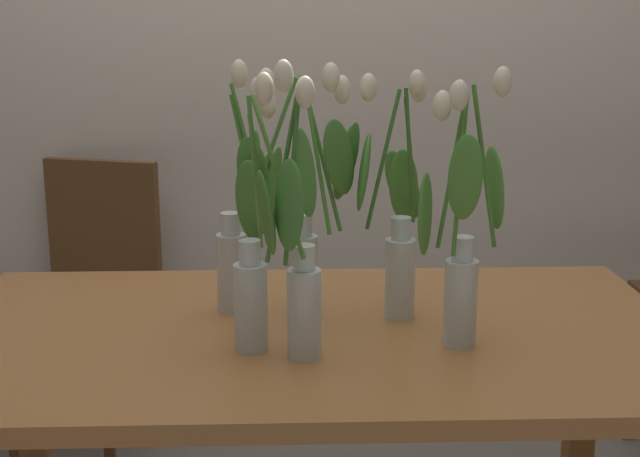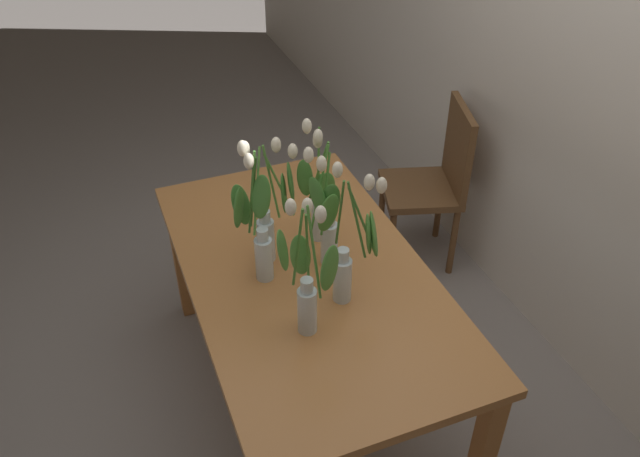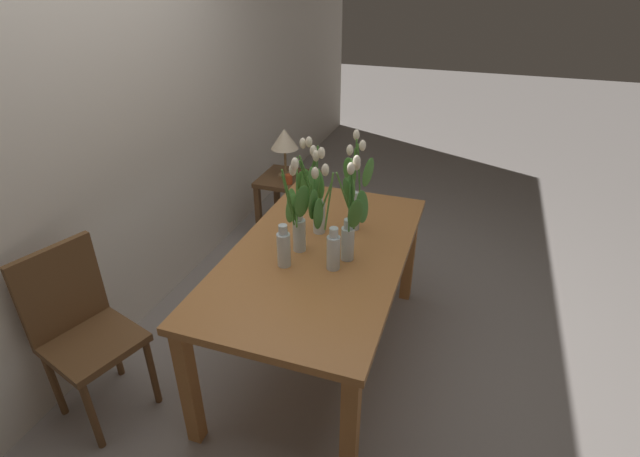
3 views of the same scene
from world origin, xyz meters
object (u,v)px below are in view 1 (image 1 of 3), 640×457
Objects in this scene: dining_table at (314,368)px; tulip_vase_4 at (397,226)px; tulip_vase_2 at (243,237)px; tulip_vase_3 at (306,220)px; tulip_vase_1 at (259,246)px; dining_chair at (92,287)px; tulip_vase_0 at (296,270)px; tulip_vase_5 at (462,246)px.

tulip_vase_4 reaches higher than dining_table.
tulip_vase_2 is 0.97× the size of tulip_vase_3.
tulip_vase_1 reaches higher than dining_table.
dining_chair reaches higher than dining_table.
tulip_vase_1 is at bearing -79.01° from tulip_vase_2.
tulip_vase_0 is 0.26m from tulip_vase_3.
tulip_vase_5 reaches higher than tulip_vase_4.
tulip_vase_5 is 0.61× the size of dining_chair.
dining_table is 0.32m from tulip_vase_3.
tulip_vase_1 is 0.20m from tulip_vase_3.
tulip_vase_1 is 1.01× the size of tulip_vase_2.
tulip_vase_1 reaches higher than dining_chair.
tulip_vase_3 is (0.10, 0.18, 0.01)m from tulip_vase_1.
dining_chair is (-0.89, 0.91, -0.42)m from tulip_vase_4.
tulip_vase_0 is at bearing -68.98° from tulip_vase_2.
tulip_vase_1 reaches higher than tulip_vase_4.
tulip_vase_3 is (0.03, 0.26, 0.04)m from tulip_vase_0.
dining_chair is at bearing 118.33° from tulip_vase_1.
tulip_vase_5 is at bearing -26.86° from tulip_vase_2.
tulip_vase_5 reaches higher than dining_table.
tulip_vase_3 reaches higher than tulip_vase_1.
tulip_vase_4 is at bearing -4.52° from tulip_vase_2.
tulip_vase_1 is 0.36m from tulip_vase_4.
tulip_vase_3 is at bearing -176.23° from tulip_vase_4.
dining_chair is at bearing 125.18° from dining_table.
tulip_vase_1 is at bearing -147.43° from tulip_vase_4.
tulip_vase_3 is at bearing -16.20° from tulip_vase_2.
dining_table is 2.80× the size of tulip_vase_3.
tulip_vase_2 is at bearing 142.54° from dining_table.
tulip_vase_5 is at bearing -20.33° from dining_table.
tulip_vase_3 is (-0.01, 0.08, 0.31)m from dining_table.
dining_table is at bearing 159.67° from tulip_vase_5.
tulip_vase_0 is 1.06× the size of tulip_vase_2.
dining_table is 0.34m from tulip_vase_1.
tulip_vase_0 is 1.05× the size of tulip_vase_1.
tulip_vase_4 is at bearing 32.57° from tulip_vase_1.
tulip_vase_0 is at bearing -60.57° from dining_chair.
tulip_vase_1 is 1.02× the size of tulip_vase_4.
dining_table is at bearing -79.44° from tulip_vase_3.
dining_table is 0.33m from tulip_vase_2.
tulip_vase_5 is 1.55m from dining_chair.
tulip_vase_2 reaches higher than dining_chair.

